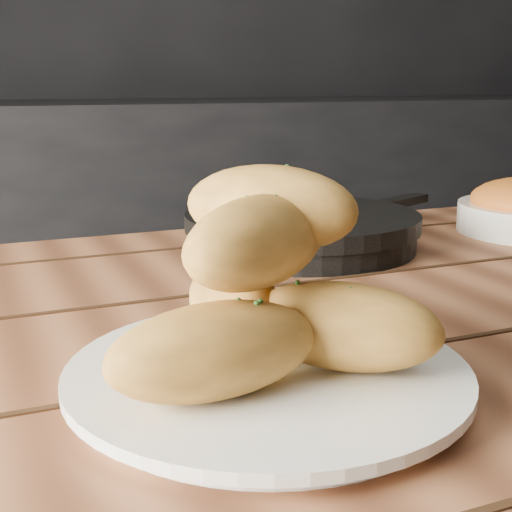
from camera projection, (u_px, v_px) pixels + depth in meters
The scene contains 5 objects.
counter at pixel (208, 250), 2.19m from camera, with size 2.80×0.60×0.90m, color black.
table at pixel (373, 411), 0.69m from camera, with size 1.41×0.83×0.75m.
plate at pixel (267, 377), 0.48m from camera, with size 0.27×0.27×0.02m.
bread_rolls at pixel (264, 286), 0.47m from camera, with size 0.23×0.21×0.13m.
skillet at pixel (303, 229), 0.90m from camera, with size 0.41×0.29×0.05m.
Camera 1 is at (-0.69, -0.32, 0.96)m, focal length 50.00 mm.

